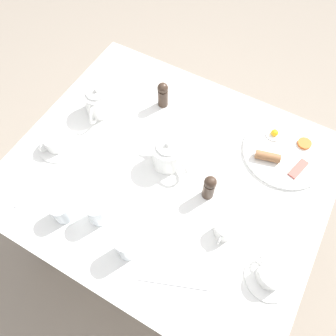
# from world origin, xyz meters

# --- Properties ---
(ground_plane) EXTENTS (8.00, 8.00, 0.00)m
(ground_plane) POSITION_xyz_m (0.00, 0.00, 0.00)
(ground_plane) COLOR gray
(table) EXTENTS (0.92, 1.09, 0.73)m
(table) POSITION_xyz_m (0.00, 0.00, 0.66)
(table) COLOR white
(table) RESTS_ON ground_plane
(breakfast_plate) EXTENTS (0.31, 0.31, 0.04)m
(breakfast_plate) POSITION_xyz_m (-0.27, 0.33, 0.74)
(breakfast_plate) COLOR white
(breakfast_plate) RESTS_ON table
(teapot_near) EXTENTS (0.11, 0.19, 0.12)m
(teapot_near) POSITION_xyz_m (-0.03, -0.02, 0.78)
(teapot_near) COLOR white
(teapot_near) RESTS_ON table
(teapot_far) EXTENTS (0.19, 0.11, 0.12)m
(teapot_far) POSITION_xyz_m (-0.11, -0.36, 0.78)
(teapot_far) COLOR white
(teapot_far) RESTS_ON table
(teacup_with_saucer_left) EXTENTS (0.15, 0.15, 0.06)m
(teacup_with_saucer_left) POSITION_xyz_m (0.11, -0.41, 0.75)
(teacup_with_saucer_left) COLOR white
(teacup_with_saucer_left) RESTS_ON table
(teacup_with_saucer_right) EXTENTS (0.15, 0.15, 0.06)m
(teacup_with_saucer_right) POSITION_xyz_m (0.17, 0.44, 0.75)
(teacup_with_saucer_right) COLOR white
(teacup_with_saucer_right) RESTS_ON table
(water_glass_tall) EXTENTS (0.07, 0.07, 0.10)m
(water_glass_tall) POSITION_xyz_m (0.26, -0.11, 0.78)
(water_glass_tall) COLOR white
(water_glass_tall) RESTS_ON table
(water_glass_short) EXTENTS (0.07, 0.07, 0.08)m
(water_glass_short) POSITION_xyz_m (0.31, -0.21, 0.77)
(water_glass_short) COLOR white
(water_glass_short) RESTS_ON table
(wine_glass_spare) EXTENTS (0.07, 0.07, 0.10)m
(wine_glass_spare) POSITION_xyz_m (0.31, 0.03, 0.78)
(wine_glass_spare) COLOR white
(wine_glass_spare) RESTS_ON table
(creamer_jug) EXTENTS (0.09, 0.06, 0.06)m
(creamer_jug) POSITION_xyz_m (0.11, 0.27, 0.76)
(creamer_jug) COLOR white
(creamer_jug) RESTS_ON table
(pepper_grinder) EXTENTS (0.04, 0.04, 0.11)m
(pepper_grinder) POSITION_xyz_m (-0.26, -0.17, 0.79)
(pepper_grinder) COLOR #38281E
(pepper_grinder) RESTS_ON table
(salt_grinder) EXTENTS (0.04, 0.04, 0.11)m
(salt_grinder) POSITION_xyz_m (0.01, 0.16, 0.79)
(salt_grinder) COLOR #38281E
(salt_grinder) RESTS_ON table
(fork_by_plate) EXTENTS (0.17, 0.07, 0.00)m
(fork_by_plate) POSITION_xyz_m (0.29, -0.40, 0.73)
(fork_by_plate) COLOR silver
(fork_by_plate) RESTS_ON table
(knife_by_plate) EXTENTS (0.09, 0.21, 0.00)m
(knife_by_plate) POSITION_xyz_m (0.32, 0.20, 0.73)
(knife_by_plate) COLOR silver
(knife_by_plate) RESTS_ON table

